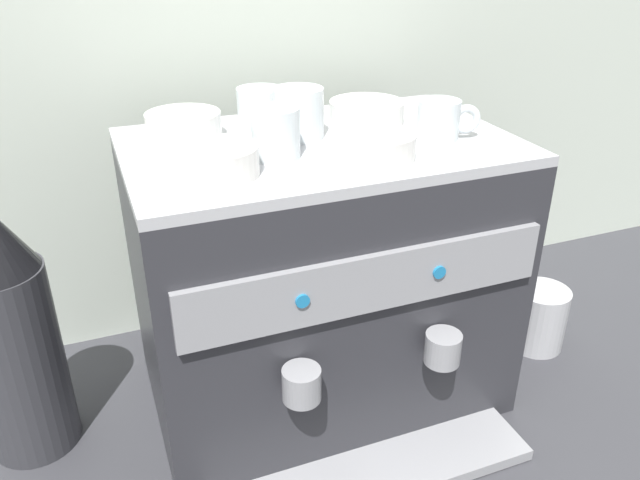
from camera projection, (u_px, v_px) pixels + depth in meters
ground_plane at (320, 385)px, 1.21m from camera, size 4.00×4.00×0.00m
tiled_backsplash_wall at (260, 85)px, 1.25m from camera, size 2.80×0.03×1.00m
espresso_machine at (321, 278)px, 1.09m from camera, size 0.60×0.49×0.49m
ceramic_cup_0 at (296, 112)px, 0.99m from camera, size 0.08×0.12×0.08m
ceramic_cup_1 at (261, 106)px, 1.05m from camera, size 0.10×0.09×0.06m
ceramic_cup_2 at (277, 132)px, 0.91m from camera, size 0.08×0.10×0.07m
ceramic_cup_3 at (441, 120)px, 0.98m from camera, size 0.10×0.07×0.06m
ceramic_bowl_0 at (366, 113)px, 1.07m from camera, size 0.13×0.13×0.04m
ceramic_bowl_1 at (184, 126)px, 0.99m from camera, size 0.12×0.12×0.04m
ceramic_bowl_2 at (218, 161)px, 0.85m from camera, size 0.11×0.11×0.04m
ceramic_bowl_3 at (378, 146)px, 0.91m from camera, size 0.11×0.11×0.04m
coffee_grinder at (10, 332)px, 0.98m from camera, size 0.14×0.14×0.45m
milk_pitcher at (539, 318)px, 1.30m from camera, size 0.11×0.11×0.13m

